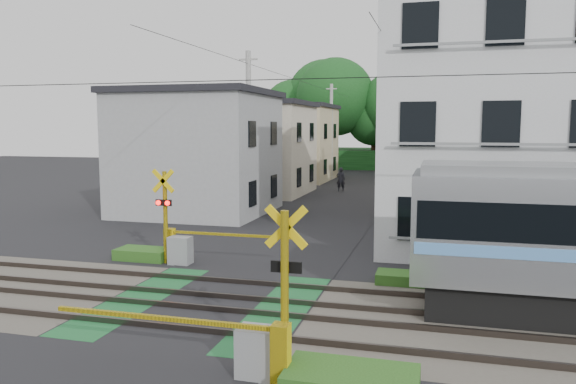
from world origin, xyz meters
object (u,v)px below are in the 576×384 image
(crossing_signal_far, at_px, (178,242))
(pedestrian, at_px, (341,179))
(crossing_signal_near, at_px, (261,340))
(apartment_block, at_px, (526,120))

(crossing_signal_far, xyz_separation_m, pedestrian, (1.51, 21.85, 0.12))
(crossing_signal_near, distance_m, apartment_block, 14.95)
(crossing_signal_far, xyz_separation_m, apartment_block, (11.09, 5.84, 3.94))
(crossing_signal_far, relative_size, apartment_block, 0.46)
(crossing_signal_near, bearing_deg, pedestrian, 97.15)
(crossing_signal_near, relative_size, crossing_signal_far, 1.00)
(pedestrian, bearing_deg, crossing_signal_far, 71.39)
(crossing_signal_near, xyz_separation_m, pedestrian, (-3.66, 29.16, 0.12))
(crossing_signal_near, relative_size, pedestrian, 2.85)
(pedestrian, bearing_deg, crossing_signal_near, 82.50)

